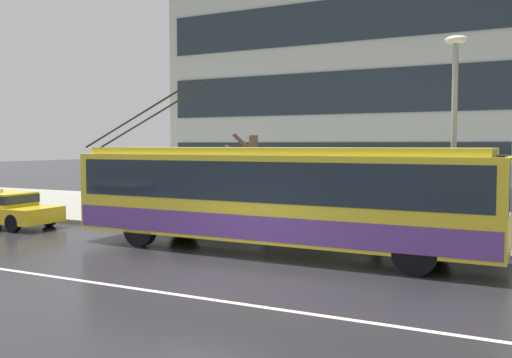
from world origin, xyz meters
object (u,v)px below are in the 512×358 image
Objects in this scene: trolleybus at (275,194)px; street_lamp at (454,121)px; street_tree_bare at (253,172)px; taxi_queued_behind_bus at (2,207)px; pedestrian_walking_past at (376,188)px; pedestrian_at_shelter at (266,202)px; pedestrian_approaching_curb at (374,184)px; bus_shelter at (293,169)px.

trolleybus is 2.17× the size of street_lamp.
taxi_queued_behind_bus is at bearing -147.61° from street_tree_bare.
trolleybus is at bearing -131.42° from pedestrian_walking_past.
taxi_queued_behind_bus is at bearing -164.09° from pedestrian_at_shelter.
pedestrian_approaching_curb is 3.84m from street_lamp.
street_lamp is (2.25, -0.27, 1.97)m from pedestrian_walking_past.
street_lamp reaches higher than trolleybus.
trolleybus is at bearing 0.65° from taxi_queued_behind_bus.
street_lamp is at bearing -34.66° from pedestrian_approaching_curb.
trolleybus is at bearing -56.81° from street_tree_bare.
pedestrian_walking_past reaches higher than pedestrian_at_shelter.
pedestrian_at_shelter reaches higher than taxi_queued_behind_bus.
pedestrian_at_shelter is at bearing -53.86° from street_tree_bare.
trolleybus is 6.40× the size of pedestrian_walking_past.
pedestrian_approaching_curb is 0.33× the size of street_lamp.
pedestrian_approaching_curb is 1.67m from pedestrian_walking_past.
bus_shelter is at bearing 105.77° from trolleybus.
street_lamp is (5.53, -1.59, 1.53)m from bus_shelter.
taxi_queued_behind_bus is 9.89m from pedestrian_at_shelter.
pedestrian_at_shelter is (-1.52, 2.58, -0.53)m from trolleybus.
bus_shelter is at bearing 21.65° from taxi_queued_behind_bus.
taxi_queued_behind_bus is at bearing -171.35° from street_lamp.
street_tree_bare is at bearing 32.39° from taxi_queued_behind_bus.
pedestrian_approaching_curb is (2.82, 0.28, -0.45)m from bus_shelter.
street_lamp reaches higher than bus_shelter.
street_tree_bare is at bearing 156.35° from pedestrian_walking_past.
pedestrian_walking_past is at bearing -1.34° from pedestrian_at_shelter.
pedestrian_walking_past is at bearing 11.22° from taxi_queued_behind_bus.
trolleybus reaches higher than pedestrian_at_shelter.
pedestrian_walking_past is (3.28, -1.32, -0.44)m from bus_shelter.
pedestrian_at_shelter is (9.50, 2.71, 0.38)m from taxi_queued_behind_bus.
street_lamp is (2.71, -1.87, 1.98)m from pedestrian_approaching_curb.
trolleybus is 4.45m from pedestrian_approaching_curb.
pedestrian_at_shelter is 0.27× the size of street_lamp.
trolleybus is at bearing -153.42° from street_lamp.
pedestrian_walking_past reaches higher than pedestrian_approaching_curb.
street_tree_bare is at bearing 126.14° from pedestrian_at_shelter.
street_lamp is at bearing -18.99° from street_tree_bare.
street_tree_bare is (-2.09, 1.03, -0.19)m from bus_shelter.
pedestrian_approaching_curb reaches higher than pedestrian_at_shelter.
pedestrian_at_shelter is (-0.44, -1.24, -1.06)m from bus_shelter.
street_tree_bare reaches higher than pedestrian_walking_past.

